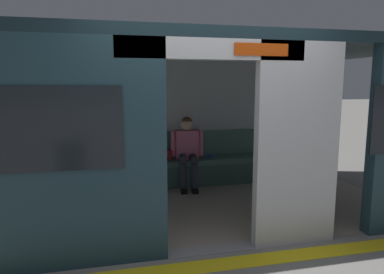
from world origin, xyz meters
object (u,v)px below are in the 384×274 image
train_car (181,100)px  grab_pole_door (165,144)px  person_seated (187,147)px  book (210,156)px  handbag (164,155)px  bench_seat (172,166)px

train_car → grab_pole_door: (0.35, 0.82, -0.45)m
person_seated → book: person_seated is taller
handbag → train_car: bearing=93.4°
bench_seat → handbag: handbag is taller
person_seated → handbag: 0.42m
train_car → person_seated: (-0.32, -1.06, -0.85)m
person_seated → handbag: (0.39, -0.10, -0.13)m
bench_seat → person_seated: size_ratio=2.70×
train_car → grab_pole_door: size_ratio=2.97×
bench_seat → grab_pole_door: grab_pole_door is taller
person_seated → grab_pole_door: size_ratio=0.55×
bench_seat → book: 0.71m
bench_seat → train_car: bearing=87.0°
person_seated → book: 0.49m
handbag → grab_pole_door: 2.07m
train_car → handbag: 1.52m
bench_seat → handbag: size_ratio=12.35×
train_car → bench_seat: 1.62m
person_seated → handbag: person_seated is taller
handbag → book: bearing=-178.5°
bench_seat → person_seated: 0.42m
handbag → grab_pole_door: (0.28, 1.98, 0.53)m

